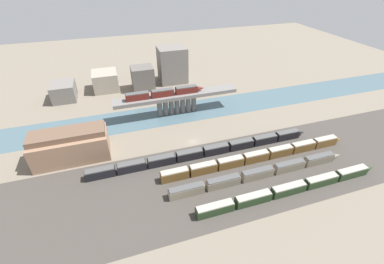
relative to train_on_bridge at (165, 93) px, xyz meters
name	(u,v)px	position (x,y,z in m)	size (l,w,h in m)	color
ground_plane	(193,142)	(5.57, -26.83, -12.55)	(400.00, 400.00, 0.00)	#756B5B
railbed_yard	(213,179)	(5.57, -50.83, -12.54)	(280.00, 42.00, 0.01)	#423D38
river_water	(177,113)	(5.57, 0.00, -12.54)	(320.00, 21.16, 0.01)	#47606B
bridge	(177,99)	(5.57, 0.00, -4.39)	(62.81, 7.39, 10.83)	slate
train_on_bridge	(165,93)	(0.00, 0.00, 0.00)	(39.56, 3.19, 3.52)	#5B1E19
train_yard_near	(292,188)	(29.14, -65.22, -10.78)	(71.26, 2.87, 3.61)	#23381E
train_yard_mid	(261,173)	(22.73, -55.27, -10.72)	(71.29, 2.76, 3.72)	gray
train_yard_far	(258,156)	(26.61, -46.63, -10.57)	(80.66, 2.96, 4.02)	brown
train_yard_outer	(206,152)	(7.72, -37.25, -10.68)	(94.76, 3.02, 3.80)	black
warehouse_building	(71,145)	(-43.78, -22.19, -6.45)	(28.50, 13.28, 12.81)	#937056
city_block_far_left	(64,91)	(-51.40, 35.17, -7.79)	(12.48, 15.22, 9.52)	slate
city_block_left	(106,81)	(-28.18, 41.47, -6.98)	(14.39, 15.41, 11.14)	gray
city_block_center	(143,78)	(-6.31, 35.55, -5.63)	(12.95, 11.66, 13.84)	#605B56
city_block_right	(172,65)	(13.83, 41.23, -1.53)	(17.17, 13.93, 22.03)	slate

